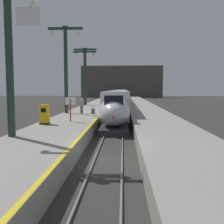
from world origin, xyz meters
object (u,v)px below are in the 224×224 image
passenger_near_edge (82,105)px  station_column_mid (66,62)px  highspeed_train_main (120,98)px  rolling_suitcase (93,111)px  station_column_far (85,72)px  station_column_distant (85,71)px  station_column_near (10,47)px  departure_info_board (70,104)px  ticket_machine_yellow (45,115)px

passenger_near_edge → station_column_mid: bearing=167.9°
highspeed_train_main → rolling_suitcase: highspeed_train_main is taller
highspeed_train_main → passenger_near_edge: size_ratio=44.15×
station_column_far → station_column_distant: 0.46m
highspeed_train_main → rolling_suitcase: size_ratio=75.99×
highspeed_train_main → passenger_near_edge: highspeed_train_main is taller
station_column_far → station_column_distant: station_column_distant is taller
station_column_distant → passenger_near_edge: 16.60m
passenger_near_edge → rolling_suitcase: bearing=-17.8°
highspeed_train_main → station_column_mid: bearing=-102.4°
station_column_near → departure_info_board: bearing=73.8°
passenger_near_edge → station_column_far: bearing=96.9°
ticket_machine_yellow → station_column_distant: bearing=90.8°
highspeed_train_main → station_column_mid: size_ratio=7.45×
station_column_far → ticket_machine_yellow: bearing=-89.2°
station_column_mid → station_column_far: bearing=90.0°
station_column_near → station_column_mid: size_ratio=0.86×
passenger_near_edge → rolling_suitcase: (1.39, -0.44, -0.69)m
station_column_distant → departure_info_board: station_column_distant is taller
station_column_near → station_column_distant: bearing=90.1°
station_column_distant → departure_info_board: (2.12, -23.34, -4.41)m
station_column_distant → passenger_near_edge: bearing=-83.3°
station_column_near → passenger_near_edge: size_ratio=5.07×
station_column_far → passenger_near_edge: station_column_far is taller
highspeed_train_main → departure_info_board: (-3.78, -34.74, 0.58)m
ticket_machine_yellow → highspeed_train_main: bearing=81.3°
station_column_mid → rolling_suitcase: size_ratio=10.20×
station_column_far → departure_info_board: size_ratio=4.47×
highspeed_train_main → station_column_distant: 13.77m
station_column_mid → rolling_suitcase: 6.58m
station_column_distant → rolling_suitcase: size_ratio=10.10×
station_column_near → rolling_suitcase: size_ratio=8.73×
station_column_distant → passenger_near_edge: size_ratio=5.87×
departure_info_board → station_column_far: bearing=95.3°
station_column_mid → ticket_machine_yellow: size_ratio=6.26×
station_column_far → station_column_near: bearing=-89.9°
rolling_suitcase → ticket_machine_yellow: bearing=-108.2°
passenger_near_edge → departure_info_board: size_ratio=0.80×
passenger_near_edge → rolling_suitcase: size_ratio=1.72×
station_column_far → rolling_suitcase: size_ratio=9.64×
station_column_mid → station_column_distant: bearing=90.0°
station_column_mid → ticket_machine_yellow: station_column_mid is taller
station_column_near → station_column_distant: station_column_distant is taller
passenger_near_edge → departure_info_board: departure_info_board is taller
highspeed_train_main → rolling_suitcase: bearing=-95.5°
highspeed_train_main → station_column_far: 14.01m
station_column_distant → rolling_suitcase: 17.43m
station_column_mid → departure_info_board: (2.12, -8.00, -4.46)m
station_column_near → station_column_mid: bearing=90.2°
station_column_distant → passenger_near_edge: (1.86, -15.74, -4.92)m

